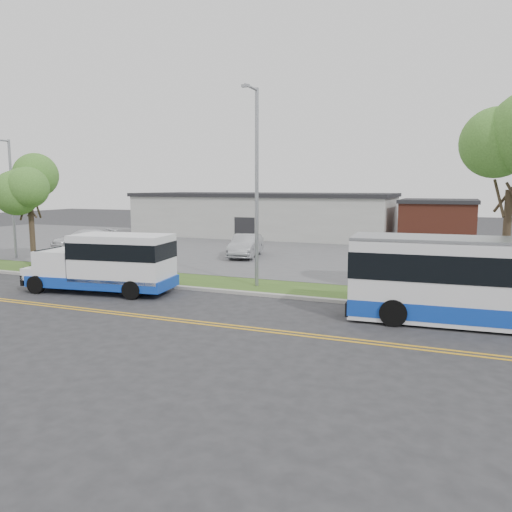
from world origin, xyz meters
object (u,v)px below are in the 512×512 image
at_px(shuttle_bus, 109,262).
at_px(parked_car_a, 246,246).
at_px(tree_east, 512,156).
at_px(streetlight_near, 256,181).
at_px(parked_car_b, 84,239).
at_px(tree_west, 29,184).
at_px(pedestrian, 163,264).
at_px(streetlight_far, 11,194).

distance_m(shuttle_bus, parked_car_a, 12.99).
relative_size(tree_east, streetlight_near, 0.88).
height_order(shuttle_bus, parked_car_b, shuttle_bus).
distance_m(tree_west, shuttle_bus, 10.52).
bearing_deg(streetlight_near, pedestrian, -170.35).
xyz_separation_m(streetlight_near, streetlight_far, (-19.00, 2.69, -0.76)).
height_order(pedestrian, parked_car_b, pedestrian).
relative_size(tree_east, shuttle_bus, 1.11).
xyz_separation_m(tree_west, streetlight_near, (15.00, -0.47, 0.11)).
distance_m(tree_east, parked_car_b, 31.39).
relative_size(streetlight_far, parked_car_b, 1.58).
relative_size(tree_east, tree_west, 1.21).
bearing_deg(streetlight_far, tree_east, -4.60).
height_order(streetlight_near, shuttle_bus, streetlight_near).
distance_m(tree_east, streetlight_near, 11.05).
bearing_deg(streetlight_near, tree_west, 178.20).
distance_m(tree_west, parked_car_a, 14.29).
xyz_separation_m(streetlight_near, pedestrian, (-4.87, -0.83, -4.20)).
height_order(streetlight_far, pedestrian, streetlight_far).
height_order(tree_west, parked_car_a, tree_west).
bearing_deg(tree_west, parked_car_a, 40.18).
distance_m(streetlight_near, pedestrian, 6.48).
xyz_separation_m(tree_west, parked_car_b, (-3.64, 8.62, -4.29)).
height_order(tree_east, streetlight_near, streetlight_near).
relative_size(parked_car_a, parked_car_b, 0.95).
bearing_deg(pedestrian, parked_car_b, -54.67).
bearing_deg(streetlight_near, streetlight_far, 171.95).
distance_m(pedestrian, parked_car_a, 10.11).
bearing_deg(streetlight_far, tree_west, -28.98).
bearing_deg(parked_car_a, shuttle_bus, -107.06).
bearing_deg(streetlight_far, streetlight_near, -8.05).
bearing_deg(shuttle_bus, parked_car_b, 127.31).
distance_m(parked_car_a, parked_car_b, 14.07).
xyz_separation_m(streetlight_far, parked_car_a, (14.43, 6.59, -3.59)).
bearing_deg(shuttle_bus, pedestrian, 60.12).
distance_m(tree_east, parked_car_a, 18.76).
height_order(parked_car_a, parked_car_b, parked_car_a).
xyz_separation_m(streetlight_far, shuttle_bus, (12.99, -6.31, -2.99)).
xyz_separation_m(streetlight_near, parked_car_b, (-18.64, 9.09, -4.40)).
bearing_deg(shuttle_bus, tree_east, 5.37).
height_order(shuttle_bus, pedestrian, shuttle_bus).
bearing_deg(parked_car_a, streetlight_far, -166.13).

